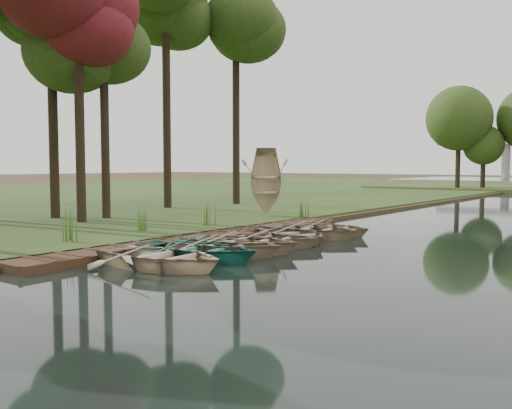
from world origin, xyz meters
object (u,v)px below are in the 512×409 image
Objects in this scene: boardwalk at (209,238)px; stored_rowboat at (265,209)px; rowboat_1 at (198,247)px; rowboat_2 at (222,242)px; rowboat_0 at (160,253)px.

boardwalk is 4.66× the size of stored_rowboat.
rowboat_2 is (-0.01, 1.12, 0.00)m from rowboat_1.
boardwalk is 3.48m from rowboat_2.
rowboat_0 is 2.73m from rowboat_2.
rowboat_1 is 1.12m from rowboat_2.
boardwalk is at bearing 34.42° from rowboat_2.
stored_rowboat is (-5.51, 9.80, 0.20)m from rowboat_2.
rowboat_0 reaches higher than boardwalk.
rowboat_0 is 1.02× the size of rowboat_2.
stored_rowboat reaches higher than rowboat_2.
rowboat_1 is at bearing 166.58° from rowboat_2.
rowboat_0 is at bearing 168.20° from rowboat_2.
rowboat_1 is at bearing -1.16° from rowboat_0.
rowboat_1 is 12.24m from stored_rowboat.
boardwalk is 4.31m from rowboat_1.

